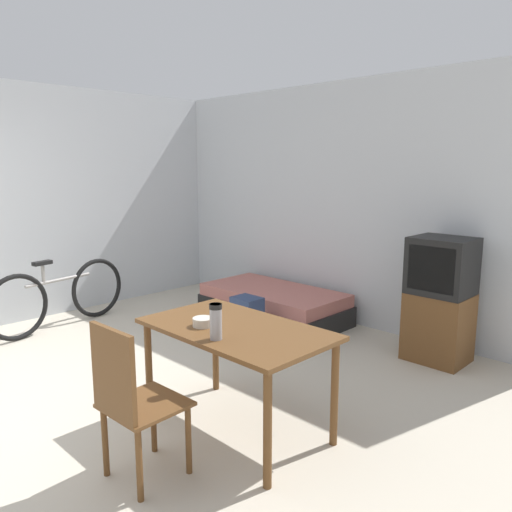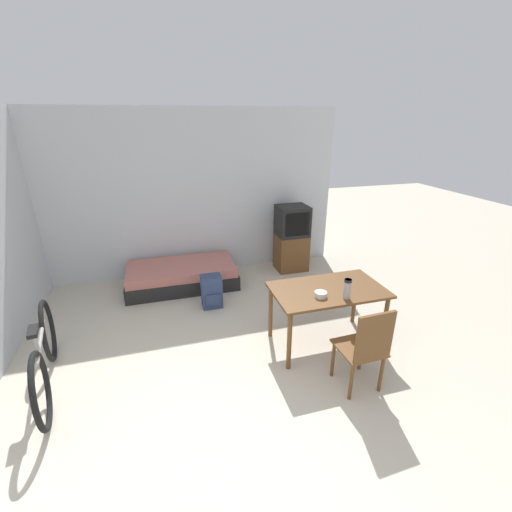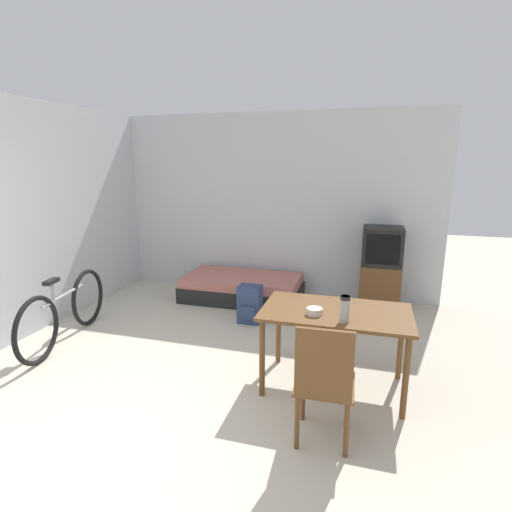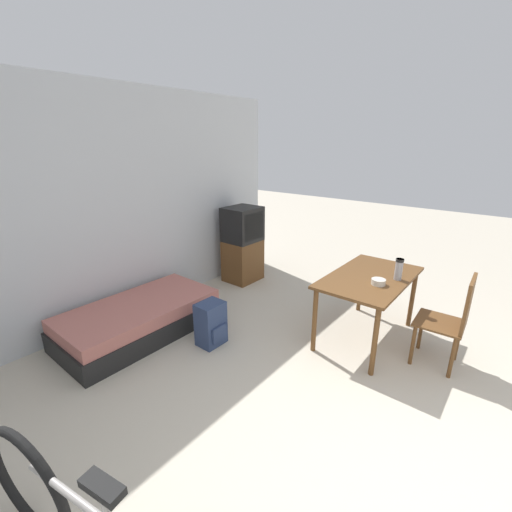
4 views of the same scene
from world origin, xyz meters
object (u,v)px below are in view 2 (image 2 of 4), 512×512
(dining_table, at_px, (328,295))
(bicycle, at_px, (45,356))
(thermos_flask, at_px, (347,288))
(backpack, at_px, (212,292))
(wooden_chair, at_px, (366,347))
(mate_bowl, at_px, (321,294))
(tv, at_px, (292,238))
(daybed, at_px, (182,275))

(dining_table, height_order, bicycle, bicycle)
(bicycle, distance_m, thermos_flask, 3.14)
(backpack, bearing_deg, wooden_chair, -60.39)
(bicycle, relative_size, mate_bowl, 12.31)
(wooden_chair, bearing_deg, backpack, 119.61)
(tv, relative_size, backpack, 2.40)
(mate_bowl, bearing_deg, backpack, 125.81)
(backpack, bearing_deg, dining_table, -46.66)
(tv, height_order, backpack, tv)
(thermos_flask, bearing_deg, wooden_chair, -98.85)
(dining_table, relative_size, bicycle, 0.76)
(dining_table, xyz_separation_m, bicycle, (-2.99, 0.12, -0.29))
(daybed, relative_size, mate_bowl, 12.56)
(bicycle, xyz_separation_m, mate_bowl, (2.82, -0.27, 0.40))
(bicycle, height_order, backpack, bicycle)
(bicycle, bearing_deg, thermos_flask, -6.92)
(daybed, bearing_deg, mate_bowl, -58.02)
(wooden_chair, xyz_separation_m, backpack, (-1.16, 2.04, -0.28))
(thermos_flask, bearing_deg, bicycle, 173.08)
(bicycle, bearing_deg, daybed, 51.96)
(dining_table, xyz_separation_m, thermos_flask, (0.09, -0.25, 0.21))
(daybed, bearing_deg, backpack, -65.57)
(daybed, height_order, bicycle, bicycle)
(mate_bowl, bearing_deg, wooden_chair, -75.90)
(thermos_flask, xyz_separation_m, backpack, (-1.24, 1.48, -0.62))
(daybed, height_order, wooden_chair, wooden_chair)
(wooden_chair, relative_size, mate_bowl, 6.87)
(tv, distance_m, bicycle, 3.97)
(wooden_chair, xyz_separation_m, thermos_flask, (0.09, 0.56, 0.34))
(tv, distance_m, thermos_flask, 2.44)
(daybed, height_order, thermos_flask, thermos_flask)
(mate_bowl, distance_m, backpack, 1.77)
(wooden_chair, bearing_deg, bicycle, 162.70)
(dining_table, bearing_deg, thermos_flask, -71.10)
(daybed, distance_m, dining_table, 2.56)
(bicycle, bearing_deg, dining_table, -2.35)
(wooden_chair, bearing_deg, tv, 82.00)
(thermos_flask, distance_m, mate_bowl, 0.29)
(wooden_chair, bearing_deg, dining_table, 89.92)
(daybed, xyz_separation_m, wooden_chair, (1.51, -2.82, 0.34))
(thermos_flask, relative_size, backpack, 0.47)
(daybed, xyz_separation_m, thermos_flask, (1.60, -2.26, 0.68))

